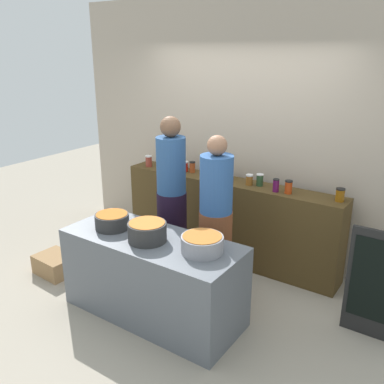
{
  "coord_description": "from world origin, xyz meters",
  "views": [
    {
      "loc": [
        2.25,
        -2.95,
        2.43
      ],
      "look_at": [
        0.0,
        0.35,
        1.05
      ],
      "focal_mm": 39.37,
      "sensor_mm": 36.0,
      "label": 1
    }
  ],
  "objects_px": {
    "preserve_jar_1": "(185,166)",
    "cook_with_tongs": "(172,206)",
    "preserve_jar_6": "(276,185)",
    "cooking_pot_left": "(112,221)",
    "preserve_jar_7": "(289,187)",
    "cooking_pot_right": "(202,244)",
    "preserve_jar_4": "(249,180)",
    "preserve_jar_2": "(192,167)",
    "preserve_jar_8": "(340,195)",
    "cook_in_cap": "(216,226)",
    "bread_crate": "(56,264)",
    "cooking_pot_center": "(148,232)",
    "preserve_jar_0": "(149,161)",
    "preserve_jar_3": "(229,173)",
    "preserve_jar_5": "(260,180)",
    "chalkboard_sign": "(377,285)"
  },
  "relations": [
    {
      "from": "preserve_jar_5",
      "to": "bread_crate",
      "type": "relative_size",
      "value": 0.31
    },
    {
      "from": "preserve_jar_0",
      "to": "preserve_jar_7",
      "type": "height_order",
      "value": "preserve_jar_0"
    },
    {
      "from": "preserve_jar_8",
      "to": "cook_in_cap",
      "type": "relative_size",
      "value": 0.08
    },
    {
      "from": "preserve_jar_3",
      "to": "preserve_jar_8",
      "type": "distance_m",
      "value": 1.28
    },
    {
      "from": "preserve_jar_4",
      "to": "cooking_pot_left",
      "type": "bearing_deg",
      "value": -117.15
    },
    {
      "from": "preserve_jar_2",
      "to": "preserve_jar_1",
      "type": "bearing_deg",
      "value": -171.15
    },
    {
      "from": "preserve_jar_7",
      "to": "cooking_pot_right",
      "type": "xyz_separation_m",
      "value": [
        -0.22,
        -1.31,
        -0.19
      ]
    },
    {
      "from": "cook_in_cap",
      "to": "cooking_pot_center",
      "type": "bearing_deg",
      "value": -114.03
    },
    {
      "from": "preserve_jar_7",
      "to": "preserve_jar_2",
      "type": "bearing_deg",
      "value": 176.19
    },
    {
      "from": "preserve_jar_1",
      "to": "cook_with_tongs",
      "type": "xyz_separation_m",
      "value": [
        0.33,
        -0.71,
        -0.22
      ]
    },
    {
      "from": "preserve_jar_3",
      "to": "cook_with_tongs",
      "type": "bearing_deg",
      "value": -110.21
    },
    {
      "from": "preserve_jar_7",
      "to": "cooking_pot_center",
      "type": "xyz_separation_m",
      "value": [
        -0.74,
        -1.41,
        -0.17
      ]
    },
    {
      "from": "preserve_jar_1",
      "to": "preserve_jar_4",
      "type": "xyz_separation_m",
      "value": [
        0.91,
        -0.04,
        -0.0
      ]
    },
    {
      "from": "preserve_jar_2",
      "to": "preserve_jar_8",
      "type": "bearing_deg",
      "value": -0.66
    },
    {
      "from": "preserve_jar_1",
      "to": "preserve_jar_3",
      "type": "distance_m",
      "value": 0.61
    },
    {
      "from": "preserve_jar_6",
      "to": "preserve_jar_0",
      "type": "bearing_deg",
      "value": 179.61
    },
    {
      "from": "preserve_jar_4",
      "to": "preserve_jar_7",
      "type": "distance_m",
      "value": 0.47
    },
    {
      "from": "cooking_pot_center",
      "to": "cooking_pot_right",
      "type": "height_order",
      "value": "cooking_pot_center"
    },
    {
      "from": "cooking_pot_center",
      "to": "cook_in_cap",
      "type": "bearing_deg",
      "value": 65.97
    },
    {
      "from": "preserve_jar_6",
      "to": "cook_with_tongs",
      "type": "bearing_deg",
      "value": -145.65
    },
    {
      "from": "preserve_jar_6",
      "to": "cooking_pot_left",
      "type": "relative_size",
      "value": 0.44
    },
    {
      "from": "preserve_jar_6",
      "to": "cook_in_cap",
      "type": "distance_m",
      "value": 0.83
    },
    {
      "from": "preserve_jar_1",
      "to": "preserve_jar_7",
      "type": "bearing_deg",
      "value": -2.85
    },
    {
      "from": "preserve_jar_3",
      "to": "cooking_pot_left",
      "type": "height_order",
      "value": "preserve_jar_3"
    },
    {
      "from": "cooking_pot_left",
      "to": "bread_crate",
      "type": "xyz_separation_m",
      "value": [
        -0.95,
        0.0,
        -0.76
      ]
    },
    {
      "from": "preserve_jar_7",
      "to": "bread_crate",
      "type": "height_order",
      "value": "preserve_jar_7"
    },
    {
      "from": "preserve_jar_4",
      "to": "cooking_pot_left",
      "type": "xyz_separation_m",
      "value": [
        -0.72,
        -1.41,
        -0.17
      ]
    },
    {
      "from": "preserve_jar_6",
      "to": "bread_crate",
      "type": "bearing_deg",
      "value": -145.85
    },
    {
      "from": "cook_with_tongs",
      "to": "cook_in_cap",
      "type": "distance_m",
      "value": 0.62
    },
    {
      "from": "cooking_pot_left",
      "to": "chalkboard_sign",
      "type": "xyz_separation_m",
      "value": [
        2.25,
        0.85,
        -0.36
      ]
    },
    {
      "from": "preserve_jar_5",
      "to": "preserve_jar_8",
      "type": "relative_size",
      "value": 1.0
    },
    {
      "from": "preserve_jar_1",
      "to": "cooking_pot_center",
      "type": "bearing_deg",
      "value": -66.59
    },
    {
      "from": "preserve_jar_1",
      "to": "preserve_jar_4",
      "type": "relative_size",
      "value": 1.05
    },
    {
      "from": "preserve_jar_7",
      "to": "chalkboard_sign",
      "type": "relative_size",
      "value": 0.14
    },
    {
      "from": "bread_crate",
      "to": "preserve_jar_0",
      "type": "bearing_deg",
      "value": 79.38
    },
    {
      "from": "cooking_pot_center",
      "to": "cooking_pot_right",
      "type": "distance_m",
      "value": 0.53
    },
    {
      "from": "preserve_jar_1",
      "to": "preserve_jar_2",
      "type": "bearing_deg",
      "value": 8.85
    },
    {
      "from": "preserve_jar_8",
      "to": "preserve_jar_6",
      "type": "bearing_deg",
      "value": -172.47
    },
    {
      "from": "cooking_pot_center",
      "to": "chalkboard_sign",
      "type": "relative_size",
      "value": 0.35
    },
    {
      "from": "preserve_jar_0",
      "to": "preserve_jar_8",
      "type": "height_order",
      "value": "preserve_jar_0"
    },
    {
      "from": "preserve_jar_4",
      "to": "preserve_jar_0",
      "type": "bearing_deg",
      "value": -178.46
    },
    {
      "from": "preserve_jar_8",
      "to": "cook_with_tongs",
      "type": "distance_m",
      "value": 1.72
    },
    {
      "from": "cook_with_tongs",
      "to": "preserve_jar_6",
      "type": "bearing_deg",
      "value": 34.35
    },
    {
      "from": "preserve_jar_6",
      "to": "cooking_pot_center",
      "type": "distance_m",
      "value": 1.52
    },
    {
      "from": "preserve_jar_8",
      "to": "bread_crate",
      "type": "xyz_separation_m",
      "value": [
        -2.65,
        -1.45,
        -0.94
      ]
    },
    {
      "from": "preserve_jar_1",
      "to": "preserve_jar_8",
      "type": "xyz_separation_m",
      "value": [
        1.89,
        -0.0,
        0.0
      ]
    },
    {
      "from": "cooking_pot_right",
      "to": "cook_with_tongs",
      "type": "height_order",
      "value": "cook_with_tongs"
    },
    {
      "from": "preserve_jar_0",
      "to": "cooking_pot_right",
      "type": "height_order",
      "value": "preserve_jar_0"
    },
    {
      "from": "preserve_jar_3",
      "to": "preserve_jar_5",
      "type": "bearing_deg",
      "value": -5.3
    },
    {
      "from": "preserve_jar_8",
      "to": "cooking_pot_left",
      "type": "height_order",
      "value": "preserve_jar_8"
    }
  ]
}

